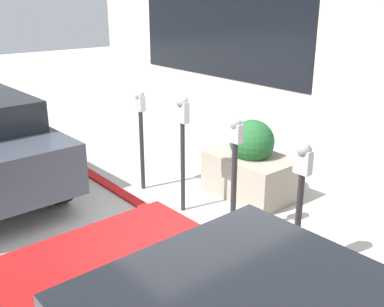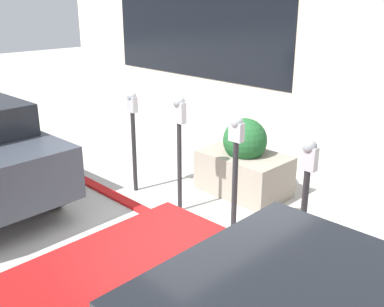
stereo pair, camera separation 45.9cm
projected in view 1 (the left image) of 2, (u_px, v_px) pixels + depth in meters
name	position (u px, v px, depth m)	size (l,w,h in m)	color
ground_plane	(186.00, 229.00, 5.69)	(40.00, 40.00, 0.00)	beige
curb_strip	(181.00, 230.00, 5.63)	(19.00, 0.16, 0.04)	red
parking_meter_nearest	(301.00, 184.00, 4.53)	(0.18, 0.15, 1.44)	#232326
parking_meter_second	(235.00, 158.00, 5.22)	(0.17, 0.15, 1.50)	#232326
parking_meter_middle	(182.00, 128.00, 5.81)	(0.19, 0.16, 1.60)	#232326
parking_meter_fourth	(141.00, 124.00, 6.56)	(0.16, 0.14, 1.52)	#232326
planter_box	(251.00, 166.00, 6.53)	(1.28, 0.83, 1.14)	gray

